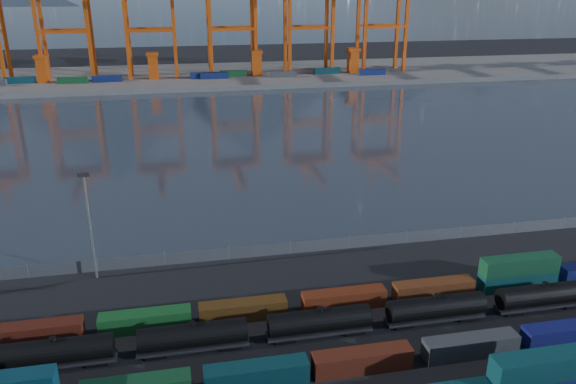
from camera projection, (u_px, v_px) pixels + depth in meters
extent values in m
plane|color=black|center=(339.00, 360.00, 65.70)|extent=(700.00, 700.00, 0.00)
plane|color=#2A333E|center=(237.00, 135.00, 162.03)|extent=(700.00, 700.00, 0.00)
cube|color=#514F4C|center=(211.00, 76.00, 258.02)|extent=(700.00, 70.00, 2.00)
cube|color=#0C3D40|center=(548.00, 365.00, 58.54)|extent=(12.48, 2.54, 2.70)
cube|color=#0A3338|center=(257.00, 374.00, 61.41)|extent=(11.51, 2.34, 2.49)
cube|color=#571F11|center=(362.00, 360.00, 63.67)|extent=(11.51, 2.34, 2.49)
cube|color=#383A3D|center=(471.00, 346.00, 66.15)|extent=(11.51, 2.34, 2.49)
cube|color=#111356|center=(567.00, 333.00, 68.55)|extent=(11.51, 2.34, 2.49)
cube|color=#4B190F|center=(34.00, 333.00, 68.61)|extent=(11.47, 2.33, 2.49)
cube|color=#175722|center=(146.00, 321.00, 71.07)|extent=(11.47, 2.33, 2.49)
cube|color=#4D2E0F|center=(243.00, 310.00, 73.39)|extent=(11.47, 2.33, 2.49)
cube|color=maroon|center=(344.00, 299.00, 75.94)|extent=(11.47, 2.33, 2.49)
cube|color=#632F13|center=(433.00, 289.00, 78.35)|extent=(11.47, 2.33, 2.49)
cube|color=#0C4041|center=(517.00, 280.00, 80.76)|extent=(11.47, 2.33, 2.49)
cube|color=#144B2A|center=(520.00, 265.00, 79.89)|extent=(11.47, 2.33, 2.49)
cylinder|color=black|center=(55.00, 351.00, 63.60)|extent=(12.81, 2.86, 2.86)
cylinder|color=black|center=(53.00, 339.00, 63.04)|extent=(0.79, 0.79, 0.49)
cube|color=black|center=(57.00, 363.00, 64.15)|extent=(13.31, 1.97, 0.39)
cube|color=black|center=(16.00, 370.00, 63.47)|extent=(2.46, 1.77, 0.59)
cube|color=black|center=(98.00, 361.00, 65.11)|extent=(2.46, 1.77, 0.59)
cylinder|color=black|center=(193.00, 335.00, 66.47)|extent=(12.81, 2.86, 2.86)
cylinder|color=black|center=(192.00, 324.00, 65.92)|extent=(0.79, 0.79, 0.49)
cube|color=black|center=(194.00, 346.00, 67.03)|extent=(13.31, 1.97, 0.39)
cube|color=black|center=(156.00, 354.00, 66.34)|extent=(2.46, 1.77, 0.59)
cube|color=black|center=(231.00, 345.00, 67.99)|extent=(2.46, 1.77, 0.59)
cylinder|color=black|center=(319.00, 320.00, 69.35)|extent=(12.81, 2.86, 2.86)
cylinder|color=black|center=(320.00, 309.00, 68.80)|extent=(0.79, 0.79, 0.49)
cube|color=black|center=(319.00, 331.00, 69.91)|extent=(13.31, 1.97, 0.39)
cube|color=black|center=(284.00, 338.00, 69.22)|extent=(2.46, 1.77, 0.59)
cube|color=black|center=(353.00, 330.00, 70.87)|extent=(2.46, 1.77, 0.59)
cylinder|color=black|center=(436.00, 307.00, 72.23)|extent=(12.81, 2.86, 2.86)
cylinder|color=black|center=(437.00, 296.00, 71.68)|extent=(0.79, 0.79, 0.49)
cube|color=black|center=(435.00, 317.00, 72.79)|extent=(13.31, 1.97, 0.39)
cube|color=black|center=(402.00, 324.00, 72.10)|extent=(2.46, 1.77, 0.59)
cube|color=black|center=(466.00, 316.00, 73.75)|extent=(2.46, 1.77, 0.59)
cylinder|color=black|center=(544.00, 294.00, 75.11)|extent=(12.81, 2.86, 2.86)
cylinder|color=black|center=(545.00, 284.00, 74.55)|extent=(0.79, 0.79, 0.49)
cube|color=black|center=(542.00, 305.00, 75.66)|extent=(13.31, 1.97, 0.39)
cube|color=black|center=(512.00, 311.00, 74.98)|extent=(2.46, 1.77, 0.59)
cube|color=black|center=(570.00, 304.00, 76.63)|extent=(2.46, 1.77, 0.59)
cube|color=#595B5E|center=(290.00, 248.00, 91.03)|extent=(160.00, 0.06, 2.00)
cylinder|color=slate|center=(28.00, 271.00, 83.57)|extent=(0.12, 0.12, 2.20)
cylinder|color=slate|center=(98.00, 265.00, 85.43)|extent=(0.12, 0.12, 2.20)
cylinder|color=slate|center=(165.00, 259.00, 87.29)|extent=(0.12, 0.12, 2.20)
cylinder|color=slate|center=(229.00, 253.00, 89.14)|extent=(0.12, 0.12, 2.20)
cylinder|color=slate|center=(290.00, 248.00, 91.00)|extent=(0.12, 0.12, 2.20)
cylinder|color=slate|center=(350.00, 242.00, 92.86)|extent=(0.12, 0.12, 2.20)
cylinder|color=slate|center=(406.00, 237.00, 94.71)|extent=(0.12, 0.12, 2.20)
cylinder|color=slate|center=(461.00, 232.00, 96.57)|extent=(0.12, 0.12, 2.20)
cylinder|color=slate|center=(513.00, 227.00, 98.43)|extent=(0.12, 0.12, 2.20)
cylinder|color=slate|center=(564.00, 223.00, 100.28)|extent=(0.12, 0.12, 2.20)
cylinder|color=slate|center=(91.00, 229.00, 81.17)|extent=(0.36, 0.36, 16.00)
cube|color=black|center=(83.00, 175.00, 78.25)|extent=(1.60, 0.40, 0.60)
cube|color=#D24B0E|center=(5.00, 36.00, 235.81)|extent=(1.43, 1.43, 40.31)
cube|color=#D24B0E|center=(38.00, 38.00, 228.79)|extent=(1.43, 1.43, 40.31)
cube|color=#D24B0E|center=(43.00, 35.00, 238.65)|extent=(1.43, 1.43, 40.31)
cube|color=#D24B0E|center=(89.00, 37.00, 232.45)|extent=(1.43, 1.43, 40.31)
cube|color=#D24B0E|center=(92.00, 34.00, 242.31)|extent=(1.43, 1.43, 40.31)
cube|color=#D24B0E|center=(63.00, 32.00, 229.91)|extent=(19.71, 1.25, 1.25)
cube|color=#D24B0E|center=(67.00, 30.00, 239.77)|extent=(19.71, 1.25, 1.25)
cube|color=#D24B0E|center=(127.00, 36.00, 235.29)|extent=(1.43, 1.43, 40.31)
cube|color=#D24B0E|center=(128.00, 34.00, 245.15)|extent=(1.43, 1.43, 40.31)
cube|color=#D24B0E|center=(174.00, 35.00, 238.95)|extent=(1.43, 1.43, 40.31)
cube|color=#D24B0E|center=(174.00, 33.00, 248.81)|extent=(1.43, 1.43, 40.31)
cube|color=#D24B0E|center=(150.00, 31.00, 236.41)|extent=(19.71, 1.25, 1.25)
cube|color=#D24B0E|center=(151.00, 29.00, 246.27)|extent=(19.71, 1.25, 1.25)
cube|color=#D24B0E|center=(210.00, 35.00, 241.79)|extent=(1.43, 1.43, 40.31)
cube|color=#D24B0E|center=(209.00, 32.00, 251.65)|extent=(1.43, 1.43, 40.31)
cube|color=#D24B0E|center=(256.00, 34.00, 245.45)|extent=(1.43, 1.43, 40.31)
cube|color=#D24B0E|center=(252.00, 32.00, 255.31)|extent=(1.43, 1.43, 40.31)
cube|color=#D24B0E|center=(233.00, 29.00, 242.91)|extent=(19.71, 1.25, 1.25)
cube|color=#D24B0E|center=(230.00, 27.00, 252.77)|extent=(19.71, 1.25, 1.25)
cube|color=#D24B0E|center=(290.00, 33.00, 248.29)|extent=(1.43, 1.43, 40.31)
cube|color=#D24B0E|center=(285.00, 31.00, 258.15)|extent=(1.43, 1.43, 40.31)
cube|color=#D24B0E|center=(333.00, 32.00, 251.95)|extent=(1.43, 1.43, 40.31)
cube|color=#D24B0E|center=(326.00, 30.00, 261.81)|extent=(1.43, 1.43, 40.31)
cube|color=#D24B0E|center=(311.00, 28.00, 249.41)|extent=(19.71, 1.25, 1.25)
cube|color=#D24B0E|center=(306.00, 26.00, 259.27)|extent=(19.71, 1.25, 1.25)
cube|color=#D24B0E|center=(365.00, 32.00, 254.79)|extent=(1.43, 1.43, 40.31)
cube|color=#D24B0E|center=(358.00, 30.00, 264.65)|extent=(1.43, 1.43, 40.31)
cube|color=#D24B0E|center=(406.00, 31.00, 258.45)|extent=(1.43, 1.43, 40.31)
cube|color=#D24B0E|center=(397.00, 29.00, 268.31)|extent=(1.43, 1.43, 40.31)
cube|color=#D24B0E|center=(386.00, 27.00, 255.91)|extent=(19.71, 1.25, 1.25)
cube|color=#D24B0E|center=(378.00, 25.00, 265.77)|extent=(19.71, 1.25, 1.25)
cube|color=navy|center=(214.00, 76.00, 243.27)|extent=(12.00, 2.44, 2.60)
cube|color=navy|center=(372.00, 72.00, 252.96)|extent=(12.00, 2.44, 2.60)
cube|color=navy|center=(204.00, 75.00, 243.76)|extent=(12.00, 2.44, 2.60)
cube|color=#0C3842|center=(20.00, 80.00, 231.91)|extent=(12.00, 2.44, 2.60)
cube|color=#3F4244|center=(282.00, 74.00, 246.98)|extent=(12.00, 2.44, 2.60)
cube|color=#144C23|center=(73.00, 80.00, 231.99)|extent=(12.00, 2.44, 2.60)
cube|color=navy|center=(107.00, 79.00, 235.73)|extent=(12.00, 2.44, 2.60)
cube|color=#144C23|center=(233.00, 73.00, 249.29)|extent=(12.00, 2.44, 2.60)
cube|color=#0C3842|center=(327.00, 71.00, 256.69)|extent=(12.00, 2.44, 2.60)
cube|color=#D24B0E|center=(43.00, 70.00, 233.73)|extent=(4.00, 6.00, 10.00)
cube|color=#D24B0E|center=(41.00, 57.00, 231.80)|extent=(5.00, 7.00, 1.20)
cube|color=#D24B0E|center=(153.00, 67.00, 242.09)|extent=(4.00, 6.00, 10.00)
cube|color=#D24B0E|center=(152.00, 54.00, 240.16)|extent=(5.00, 7.00, 1.20)
cube|color=#D24B0E|center=(256.00, 64.00, 250.45)|extent=(4.00, 6.00, 10.00)
cube|color=#D24B0E|center=(256.00, 52.00, 248.51)|extent=(5.00, 7.00, 1.20)
cube|color=#D24B0E|center=(353.00, 61.00, 258.80)|extent=(4.00, 6.00, 10.00)
cube|color=#D24B0E|center=(353.00, 49.00, 256.87)|extent=(5.00, 7.00, 1.20)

